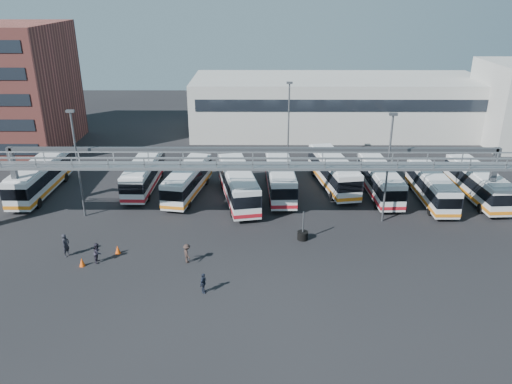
{
  "coord_description": "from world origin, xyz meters",
  "views": [
    {
      "loc": [
        0.47,
        -34.87,
        20.19
      ],
      "look_at": [
        0.27,
        6.0,
        3.31
      ],
      "focal_mm": 35.0,
      "sensor_mm": 36.0,
      "label": 1
    }
  ],
  "objects_px": {
    "light_pole_mid": "(388,163)",
    "pedestrian_b": "(98,253)",
    "bus_3": "(188,180)",
    "light_pole_back": "(289,121)",
    "bus_4": "(238,183)",
    "bus_6": "(333,171)",
    "bus_5": "(280,177)",
    "bus_7": "(379,179)",
    "light_pole_left": "(77,159)",
    "pedestrian_c": "(187,253)",
    "tire_stack": "(303,235)",
    "bus_2": "(144,173)",
    "pedestrian_d": "(203,283)",
    "cone_right": "(82,262)",
    "bus_8": "(432,186)",
    "bus_9": "(478,183)",
    "bus_0": "(40,177)",
    "pedestrian_a": "(66,245)",
    "cone_left": "(118,249)"
  },
  "relations": [
    {
      "from": "light_pole_left",
      "to": "bus_7",
      "type": "distance_m",
      "value": 29.73
    },
    {
      "from": "bus_3",
      "to": "bus_4",
      "type": "relative_size",
      "value": 0.9
    },
    {
      "from": "bus_4",
      "to": "cone_left",
      "type": "distance_m",
      "value": 14.44
    },
    {
      "from": "bus_5",
      "to": "pedestrian_a",
      "type": "height_order",
      "value": "bus_5"
    },
    {
      "from": "bus_5",
      "to": "light_pole_back",
      "type": "bearing_deg",
      "value": 79.1
    },
    {
      "from": "bus_3",
      "to": "bus_7",
      "type": "height_order",
      "value": "bus_7"
    },
    {
      "from": "bus_7",
      "to": "tire_stack",
      "type": "distance_m",
      "value": 13.27
    },
    {
      "from": "bus_7",
      "to": "bus_9",
      "type": "relative_size",
      "value": 0.99
    },
    {
      "from": "light_pole_left",
      "to": "pedestrian_c",
      "type": "relative_size",
      "value": 6.43
    },
    {
      "from": "bus_2",
      "to": "bus_3",
      "type": "relative_size",
      "value": 1.02
    },
    {
      "from": "bus_0",
      "to": "bus_4",
      "type": "bearing_deg",
      "value": -4.44
    },
    {
      "from": "bus_9",
      "to": "cone_left",
      "type": "xyz_separation_m",
      "value": [
        -33.7,
        -11.46,
        -1.45
      ]
    },
    {
      "from": "light_pole_mid",
      "to": "bus_3",
      "type": "height_order",
      "value": "light_pole_mid"
    },
    {
      "from": "pedestrian_a",
      "to": "cone_left",
      "type": "distance_m",
      "value": 4.07
    },
    {
      "from": "bus_0",
      "to": "bus_5",
      "type": "relative_size",
      "value": 1.01
    },
    {
      "from": "light_pole_back",
      "to": "pedestrian_d",
      "type": "height_order",
      "value": "light_pole_back"
    },
    {
      "from": "bus_9",
      "to": "pedestrian_c",
      "type": "bearing_deg",
      "value": -158.71
    },
    {
      "from": "light_pole_mid",
      "to": "pedestrian_b",
      "type": "xyz_separation_m",
      "value": [
        -24.17,
        -7.54,
        -4.91
      ]
    },
    {
      "from": "bus_6",
      "to": "pedestrian_b",
      "type": "relative_size",
      "value": 6.97
    },
    {
      "from": "light_pole_back",
      "to": "bus_4",
      "type": "xyz_separation_m",
      "value": [
        -5.54,
        -10.36,
        -3.82
      ]
    },
    {
      "from": "light_pole_left",
      "to": "bus_3",
      "type": "distance_m",
      "value": 11.25
    },
    {
      "from": "bus_7",
      "to": "cone_right",
      "type": "xyz_separation_m",
      "value": [
        -26.23,
        -14.47,
        -1.42
      ]
    },
    {
      "from": "bus_7",
      "to": "pedestrian_a",
      "type": "height_order",
      "value": "bus_7"
    },
    {
      "from": "light_pole_mid",
      "to": "pedestrian_a",
      "type": "height_order",
      "value": "light_pole_mid"
    },
    {
      "from": "pedestrian_b",
      "to": "bus_6",
      "type": "bearing_deg",
      "value": -53.34
    },
    {
      "from": "bus_9",
      "to": "pedestrian_b",
      "type": "height_order",
      "value": "bus_9"
    },
    {
      "from": "light_pole_left",
      "to": "light_pole_back",
      "type": "relative_size",
      "value": 1.0
    },
    {
      "from": "bus_0",
      "to": "tire_stack",
      "type": "distance_m",
      "value": 28.46
    },
    {
      "from": "bus_2",
      "to": "pedestrian_d",
      "type": "bearing_deg",
      "value": -65.88
    },
    {
      "from": "light_pole_left",
      "to": "cone_right",
      "type": "xyz_separation_m",
      "value": [
        2.76,
        -9.19,
        -5.37
      ]
    },
    {
      "from": "pedestrian_c",
      "to": "cone_right",
      "type": "height_order",
      "value": "pedestrian_c"
    },
    {
      "from": "bus_3",
      "to": "pedestrian_d",
      "type": "height_order",
      "value": "bus_3"
    },
    {
      "from": "bus_0",
      "to": "bus_8",
      "type": "height_order",
      "value": "bus_0"
    },
    {
      "from": "pedestrian_c",
      "to": "cone_left",
      "type": "bearing_deg",
      "value": 51.21
    },
    {
      "from": "light_pole_mid",
      "to": "bus_8",
      "type": "height_order",
      "value": "light_pole_mid"
    },
    {
      "from": "bus_5",
      "to": "bus_7",
      "type": "bearing_deg",
      "value": -4.58
    },
    {
      "from": "pedestrian_d",
      "to": "cone_left",
      "type": "distance_m",
      "value": 9.42
    },
    {
      "from": "bus_4",
      "to": "bus_0",
      "type": "bearing_deg",
      "value": 163.98
    },
    {
      "from": "bus_3",
      "to": "pedestrian_a",
      "type": "relative_size",
      "value": 5.39
    },
    {
      "from": "pedestrian_b",
      "to": "cone_left",
      "type": "xyz_separation_m",
      "value": [
        1.19,
        1.35,
        -0.47
      ]
    },
    {
      "from": "bus_2",
      "to": "bus_5",
      "type": "relative_size",
      "value": 0.96
    },
    {
      "from": "light_pole_back",
      "to": "bus_3",
      "type": "height_order",
      "value": "light_pole_back"
    },
    {
      "from": "light_pole_back",
      "to": "bus_0",
      "type": "xyz_separation_m",
      "value": [
        -26.26,
        -8.56,
        -3.83
      ]
    },
    {
      "from": "bus_0",
      "to": "light_pole_back",
      "type": "bearing_deg",
      "value": 18.58
    },
    {
      "from": "pedestrian_a",
      "to": "tire_stack",
      "type": "relative_size",
      "value": 0.73
    },
    {
      "from": "light_pole_left",
      "to": "bus_5",
      "type": "bearing_deg",
      "value": 16.92
    },
    {
      "from": "bus_3",
      "to": "light_pole_back",
      "type": "bearing_deg",
      "value": 49.56
    },
    {
      "from": "bus_7",
      "to": "bus_6",
      "type": "bearing_deg",
      "value": 150.83
    },
    {
      "from": "bus_4",
      "to": "bus_8",
      "type": "relative_size",
      "value": 1.15
    },
    {
      "from": "tire_stack",
      "to": "light_pole_left",
      "type": "bearing_deg",
      "value": 167.03
    }
  ]
}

